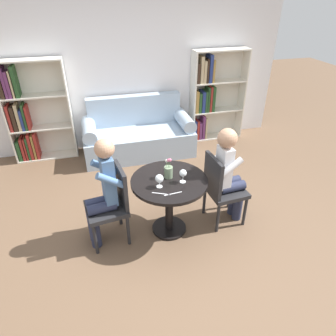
# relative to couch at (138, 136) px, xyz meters

# --- Properties ---
(ground_plane) EXTENTS (16.00, 16.00, 0.00)m
(ground_plane) POSITION_rel_couch_xyz_m (0.00, -1.99, -0.31)
(ground_plane) COLOR brown
(back_wall) EXTENTS (5.20, 0.05, 2.70)m
(back_wall) POSITION_rel_couch_xyz_m (0.00, 0.42, 1.04)
(back_wall) COLOR silver
(back_wall) RESTS_ON ground_plane
(round_table) EXTENTS (0.83, 0.83, 0.70)m
(round_table) POSITION_rel_couch_xyz_m (0.00, -1.99, 0.23)
(round_table) COLOR black
(round_table) RESTS_ON ground_plane
(couch) EXTENTS (1.79, 0.80, 0.92)m
(couch) POSITION_rel_couch_xyz_m (0.00, 0.00, 0.00)
(couch) COLOR #9EB2C6
(couch) RESTS_ON ground_plane
(bookshelf_left) EXTENTS (0.96, 0.28, 1.58)m
(bookshelf_left) POSITION_rel_couch_xyz_m (-1.64, 0.27, 0.45)
(bookshelf_left) COLOR silver
(bookshelf_left) RESTS_ON ground_plane
(bookshelf_right) EXTENTS (0.96, 0.28, 1.58)m
(bookshelf_right) POSITION_rel_couch_xyz_m (1.37, 0.27, 0.48)
(bookshelf_right) COLOR silver
(bookshelf_right) RESTS_ON ground_plane
(chair_left) EXTENTS (0.47, 0.47, 0.90)m
(chair_left) POSITION_rel_couch_xyz_m (-0.62, -1.95, 0.18)
(chair_left) COLOR #232326
(chair_left) RESTS_ON ground_plane
(chair_right) EXTENTS (0.45, 0.45, 0.90)m
(chair_right) POSITION_rel_couch_xyz_m (0.62, -1.99, 0.18)
(chair_right) COLOR #232326
(chair_right) RESTS_ON ground_plane
(person_left) EXTENTS (0.44, 0.38, 1.25)m
(person_left) POSITION_rel_couch_xyz_m (-0.71, -1.97, 0.35)
(person_left) COLOR #282D47
(person_left) RESTS_ON ground_plane
(person_right) EXTENTS (0.43, 0.36, 1.22)m
(person_right) POSITION_rel_couch_xyz_m (0.71, -1.98, 0.35)
(person_right) COLOR #282D47
(person_right) RESTS_ON ground_plane
(wine_glass_left) EXTENTS (0.09, 0.09, 0.14)m
(wine_glass_left) POSITION_rel_couch_xyz_m (-0.13, -2.09, 0.49)
(wine_glass_left) COLOR white
(wine_glass_left) RESTS_ON round_table
(wine_glass_right) EXTENTS (0.08, 0.08, 0.15)m
(wine_glass_right) POSITION_rel_couch_xyz_m (0.13, -2.07, 0.50)
(wine_glass_right) COLOR white
(wine_glass_right) RESTS_ON round_table
(flower_vase) EXTENTS (0.09, 0.09, 0.24)m
(flower_vase) POSITION_rel_couch_xyz_m (0.01, -1.94, 0.47)
(flower_vase) COLOR gray
(flower_vase) RESTS_ON round_table
(knife_left_setting) EXTENTS (0.18, 0.09, 0.00)m
(knife_left_setting) POSITION_rel_couch_xyz_m (-0.14, -2.21, 0.39)
(knife_left_setting) COLOR silver
(knife_left_setting) RESTS_ON round_table
(fork_left_setting) EXTENTS (0.19, 0.03, 0.00)m
(fork_left_setting) POSITION_rel_couch_xyz_m (-0.03, -2.24, 0.39)
(fork_left_setting) COLOR silver
(fork_left_setting) RESTS_ON round_table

